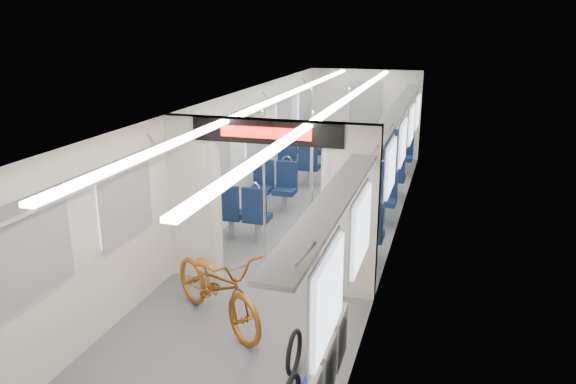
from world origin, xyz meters
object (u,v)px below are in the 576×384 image
object	(u,v)px
seat_bay_near_left	(259,196)
seat_bay_far_left	(309,153)
stanchion_near_right	(311,189)
stanchion_far_right	(347,148)
bike_hoop_c	(294,354)
stanchion_far_left	(312,148)
bicycle	(217,286)
seat_bay_far_right	(387,159)
stanchion_near_left	(264,188)
seat_bay_near_right	(362,207)

from	to	relation	value
seat_bay_near_left	seat_bay_far_left	world-z (taller)	seat_bay_far_left
stanchion_near_right	stanchion_far_right	size ratio (longest dim) A/B	1.00
bike_hoop_c	stanchion_far_left	xyz separation A→B (m)	(-1.20, 5.46, 0.93)
bicycle	seat_bay_far_right	distance (m)	6.77
stanchion_near_left	stanchion_far_left	bearing A→B (deg)	89.78
stanchion_near_right	stanchion_far_left	world-z (taller)	same
seat_bay_near_left	stanchion_near_right	distance (m)	1.99
bike_hoop_c	stanchion_far_right	xyz separation A→B (m)	(-0.55, 5.68, 0.93)
seat_bay_near_left	stanchion_far_left	size ratio (longest dim) A/B	0.84
bicycle	seat_bay_near_right	world-z (taller)	seat_bay_near_right
bike_hoop_c	seat_bay_far_left	xyz separation A→B (m)	(-1.82, 7.63, 0.31)
stanchion_near_right	stanchion_far_left	xyz separation A→B (m)	(-0.68, 2.71, 0.00)
bike_hoop_c	bicycle	bearing A→B (deg)	147.98
bicycle	stanchion_near_left	bearing A→B (deg)	38.04
bicycle	seat_bay_near_left	bearing A→B (deg)	47.27
seat_bay_far_right	stanchion_far_right	distance (m)	1.89
stanchion_far_left	seat_bay_near_right	bearing A→B (deg)	-50.29
stanchion_far_left	seat_bay_near_left	bearing A→B (deg)	-114.89
seat_bay_near_left	seat_bay_far_left	distance (m)	3.49
bike_hoop_c	seat_bay_far_left	size ratio (longest dim) A/B	0.24
stanchion_near_left	bicycle	bearing A→B (deg)	-88.30
stanchion_near_right	bike_hoop_c	bearing A→B (deg)	-79.19
seat_bay_near_left	stanchion_near_right	size ratio (longest dim) A/B	0.84
bike_hoop_c	stanchion_near_right	bearing A→B (deg)	100.81
seat_bay_near_right	stanchion_far_right	xyz separation A→B (m)	(-0.61, 1.74, 0.59)
bike_hoop_c	seat_bay_far_right	bearing A→B (deg)	89.59
seat_bay_near_right	seat_bay_far_left	world-z (taller)	seat_bay_near_right
stanchion_far_right	bicycle	bearing A→B (deg)	-96.96
stanchion_near_left	stanchion_far_left	world-z (taller)	same
bike_hoop_c	seat_bay_far_left	distance (m)	7.85
stanchion_far_left	bicycle	bearing A→B (deg)	-89.44
bicycle	seat_bay_far_left	xyz separation A→B (m)	(-0.66, 6.91, 0.04)
stanchion_near_right	stanchion_far_right	bearing A→B (deg)	90.53
stanchion_far_left	seat_bay_far_right	bearing A→B (deg)	56.77
seat_bay_near_left	stanchion_near_left	size ratio (longest dim) A/B	0.84
stanchion_near_left	stanchion_near_right	distance (m)	0.70
bike_hoop_c	seat_bay_far_right	size ratio (longest dim) A/B	0.21
stanchion_near_right	seat_bay_near_left	bearing A→B (deg)	133.00
seat_bay_far_left	stanchion_far_right	world-z (taller)	stanchion_far_right
stanchion_far_right	seat_bay_near_right	bearing A→B (deg)	-70.78
seat_bay_far_left	stanchion_far_left	distance (m)	2.34
bicycle	seat_bay_far_right	size ratio (longest dim) A/B	0.81
seat_bay_near_right	stanchion_near_left	size ratio (longest dim) A/B	0.94
seat_bay_near_right	stanchion_far_right	world-z (taller)	stanchion_far_right
stanchion_near_right	stanchion_far_left	size ratio (longest dim) A/B	1.00
bicycle	seat_bay_near_right	distance (m)	3.44
seat_bay_far_left	stanchion_near_left	distance (m)	5.05
seat_bay_near_right	stanchion_near_left	bearing A→B (deg)	-134.34
seat_bay_near_right	stanchion_near_right	bearing A→B (deg)	-115.87
stanchion_far_right	seat_bay_far_left	bearing A→B (deg)	123.02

